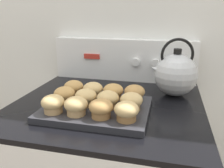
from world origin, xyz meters
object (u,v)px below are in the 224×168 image
(muffin_r0_c2, at_px, (101,108))
(muffin_r2_c0, at_px, (74,88))
(muffin_r1_c2, at_px, (108,99))
(muffin_r2_c3, at_px, (135,93))
(muffin_r0_c0, at_px, (53,104))
(muffin_r0_c1, at_px, (76,106))
(muffin_pan, at_px, (97,109))
(muffin_r2_c1, at_px, (93,90))
(muffin_r0_c3, at_px, (127,111))
(muffin_r1_c1, at_px, (86,97))
(tea_kettle, at_px, (175,74))
(muffin_r2_c2, at_px, (113,92))
(muffin_r1_c0, at_px, (64,95))
(muffin_r1_c3, at_px, (131,101))

(muffin_r0_c2, height_order, muffin_r2_c0, same)
(muffin_r1_c2, relative_size, muffin_r2_c3, 1.00)
(muffin_r0_c0, relative_size, muffin_r0_c1, 1.00)
(muffin_pan, bearing_deg, muffin_r2_c1, 116.15)
(muffin_r0_c1, xyz_separation_m, muffin_r0_c3, (0.16, -0.00, 0.00))
(muffin_pan, height_order, muffin_r1_c1, muffin_r1_c1)
(muffin_r0_c2, distance_m, tea_kettle, 0.40)
(muffin_pan, distance_m, muffin_r2_c2, 0.10)
(muffin_r2_c0, relative_size, muffin_r2_c2, 1.00)
(muffin_r0_c2, height_order, muffin_r1_c2, same)
(muffin_r2_c0, bearing_deg, muffin_r0_c3, -34.73)
(muffin_r0_c0, relative_size, muffin_r1_c0, 1.00)
(muffin_r0_c3, bearing_deg, muffin_r2_c0, 145.27)
(muffin_r1_c1, bearing_deg, muffin_r2_c3, 28.14)
(muffin_r0_c3, distance_m, muffin_r2_c0, 0.29)
(muffin_r2_c0, distance_m, muffin_r2_c1, 0.08)
(muffin_r0_c3, bearing_deg, muffin_r0_c0, -179.96)
(muffin_r0_c2, bearing_deg, muffin_r1_c3, 44.01)
(muffin_pan, relative_size, muffin_r1_c0, 4.80)
(muffin_r0_c0, xyz_separation_m, tea_kettle, (0.39, 0.33, 0.04))
(muffin_r0_c3, height_order, muffin_r2_c0, same)
(muffin_r1_c0, bearing_deg, muffin_r0_c0, -91.03)
(muffin_pan, distance_m, muffin_r0_c1, 0.10)
(muffin_r1_c2, distance_m, muffin_r2_c0, 0.18)
(muffin_r1_c3, xyz_separation_m, muffin_r2_c3, (-0.00, 0.09, 0.00))
(muffin_r0_c3, height_order, muffin_r1_c2, same)
(muffin_r2_c2, bearing_deg, muffin_r1_c1, -134.69)
(muffin_r1_c1, xyz_separation_m, muffin_r2_c1, (-0.00, 0.08, 0.00))
(muffin_r0_c3, distance_m, muffin_r2_c2, 0.18)
(muffin_r0_c0, xyz_separation_m, muffin_r2_c1, (0.08, 0.16, 0.00))
(muffin_r0_c1, relative_size, muffin_r1_c1, 1.00)
(muffin_r0_c1, relative_size, muffin_r2_c1, 1.00)
(muffin_pan, bearing_deg, tea_kettle, 42.36)
(muffin_r1_c0, bearing_deg, muffin_r2_c0, 88.77)
(muffin_r0_c3, bearing_deg, muffin_pan, 145.66)
(muffin_r2_c0, relative_size, muffin_r2_c1, 1.00)
(muffin_r0_c3, relative_size, muffin_r1_c0, 1.00)
(muffin_r0_c2, distance_m, muffin_r1_c1, 0.11)
(muffin_r2_c1, bearing_deg, muffin_r1_c2, -45.54)
(muffin_r2_c1, bearing_deg, muffin_r0_c2, -63.86)
(muffin_r0_c3, bearing_deg, muffin_r0_c2, 179.09)
(muffin_r2_c1, bearing_deg, muffin_r2_c2, 0.10)
(muffin_r1_c3, relative_size, muffin_r2_c1, 1.00)
(muffin_r0_c2, height_order, tea_kettle, tea_kettle)
(muffin_r1_c0, distance_m, muffin_r1_c2, 0.16)
(muffin_r0_c0, distance_m, muffin_r1_c3, 0.26)
(muffin_r2_c1, height_order, muffin_r2_c3, same)
(muffin_r0_c2, relative_size, muffin_r1_c0, 1.00)
(muffin_r0_c3, bearing_deg, tea_kettle, 66.08)
(muffin_r0_c3, xyz_separation_m, muffin_r2_c3, (-0.00, 0.17, 0.00))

